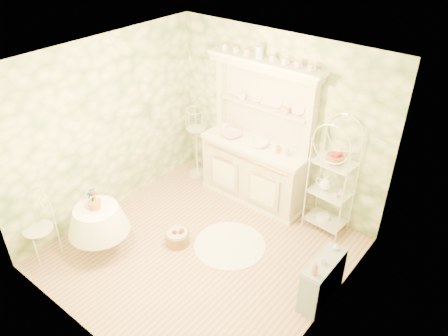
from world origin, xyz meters
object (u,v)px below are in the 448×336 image
Objects in this scene: side_shelf at (322,282)px; round_table at (100,231)px; floor_basket at (177,237)px; kitchen_dresser at (256,136)px; birdcage_stand at (196,136)px; bakers_rack at (332,181)px; cafe_chair at (39,233)px.

side_shelf is 3.03m from round_table.
floor_basket is (-2.07, -0.38, -0.17)m from side_shelf.
round_table is at bearing -111.77° from kitchen_dresser.
bakers_rack is at bearing 2.05° from birdcage_stand.
kitchen_dresser is 2.65m from round_table.
kitchen_dresser is 3.48× the size of side_shelf.
bakers_rack is at bearing 1.67° from kitchen_dresser.
side_shelf is at bearing 30.58° from cafe_chair.
birdcage_stand is at bearing -177.55° from kitchen_dresser.
kitchen_dresser is 1.25m from birdcage_stand.
cafe_chair is (-1.48, -2.92, -0.76)m from kitchen_dresser.
kitchen_dresser is 3.36m from cafe_chair.
side_shelf is at bearing -60.64° from bakers_rack.
kitchen_dresser is at bearing 153.42° from side_shelf.
floor_basket is at bearing -96.83° from kitchen_dresser.
birdcage_stand is (-1.19, -0.05, -0.38)m from kitchen_dresser.
bakers_rack reaches higher than cafe_chair.
cafe_chair is (-2.77, -2.96, -0.45)m from bakers_rack.
round_table is at bearing -134.97° from floor_basket.
round_table is (-2.22, -2.38, -0.52)m from bakers_rack.
cafe_chair is at bearing -95.80° from birdcage_stand.
round_table is at bearing -128.93° from bakers_rack.
kitchen_dresser is at bearing 66.82° from cafe_chair.
side_shelf is 0.85× the size of cafe_chair.
birdcage_stand is (0.29, 2.87, 0.38)m from cafe_chair.
round_table is 2.35m from birdcage_stand.
birdcage_stand is (-3.07, 1.16, 0.49)m from side_shelf.
side_shelf is at bearing -20.79° from birdcage_stand.
birdcage_stand reaches higher than side_shelf.
round_table is at bearing 50.38° from cafe_chair.
cafe_chair is 2.91m from birdcage_stand.
kitchen_dresser is at bearing 83.17° from floor_basket.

